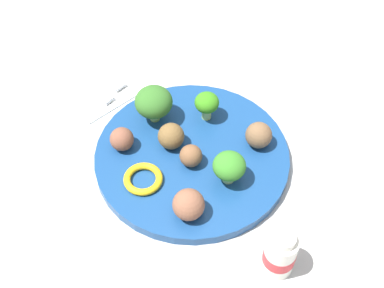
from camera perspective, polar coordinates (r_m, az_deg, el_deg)
name	(u,v)px	position (r m, az deg, el deg)	size (l,w,h in m)	color
ground_plane	(192,160)	(0.75, 0.00, -1.76)	(4.00, 4.00, 0.00)	#B2B2AD
plate	(192,156)	(0.74, 0.00, -1.38)	(0.28, 0.28, 0.02)	navy
broccoli_floret_back_right	(207,103)	(0.76, 1.66, 4.54)	(0.04, 0.04, 0.05)	#A9C66B
broccoli_floret_back_left	(228,167)	(0.68, 4.06, -2.62)	(0.05, 0.05, 0.05)	#8DBA75
broccoli_floret_front_right	(154,102)	(0.75, -4.30, 4.67)	(0.06, 0.06, 0.06)	#A1D06F
meatball_center	(259,135)	(0.73, 7.45, 0.99)	(0.04, 0.04, 0.04)	brown
meatball_back_left	(189,205)	(0.66, -0.38, -6.78)	(0.04, 0.04, 0.04)	brown
meatball_mid_right	(191,156)	(0.71, -0.12, -1.32)	(0.03, 0.03, 0.03)	brown
meatball_front_right	(171,136)	(0.73, -2.35, 0.89)	(0.04, 0.04, 0.04)	brown
meatball_far_rim	(122,139)	(0.73, -7.84, 0.55)	(0.03, 0.03, 0.03)	brown
pepper_ring_near_rim	(143,179)	(0.70, -5.48, -3.89)	(0.05, 0.05, 0.01)	yellow
napkin	(90,77)	(0.88, -11.35, 7.29)	(0.17, 0.12, 0.01)	white
fork	(101,73)	(0.87, -10.12, 7.86)	(0.12, 0.02, 0.01)	silver
knife	(83,82)	(0.86, -12.06, 6.75)	(0.15, 0.02, 0.01)	white
yogurt_bottle	(280,254)	(0.63, 9.78, -11.95)	(0.04, 0.04, 0.07)	white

